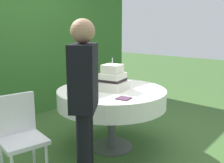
{
  "coord_description": "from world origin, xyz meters",
  "views": [
    {
      "loc": [
        -2.5,
        -2.03,
        1.55
      ],
      "look_at": [
        -0.0,
        -0.01,
        0.87
      ],
      "focal_mm": 42.84,
      "sensor_mm": 36.0,
      "label": 1
    }
  ],
  "objects_px": {
    "garden_chair": "(19,131)",
    "standing_person": "(84,100)",
    "cake_table": "(112,98)",
    "serving_plate_left": "(146,87)",
    "serving_plate_far": "(117,82)",
    "wedding_cake": "(112,79)",
    "napkin_stack": "(124,98)",
    "serving_plate_near": "(72,93)"
  },
  "relations": [
    {
      "from": "garden_chair",
      "to": "serving_plate_left",
      "type": "bearing_deg",
      "value": -17.41
    },
    {
      "from": "serving_plate_left",
      "to": "standing_person",
      "type": "xyz_separation_m",
      "value": [
        -1.31,
        -0.2,
        0.16
      ]
    },
    {
      "from": "serving_plate_far",
      "to": "wedding_cake",
      "type": "bearing_deg",
      "value": -149.73
    },
    {
      "from": "serving_plate_far",
      "to": "napkin_stack",
      "type": "distance_m",
      "value": 0.87
    },
    {
      "from": "serving_plate_near",
      "to": "standing_person",
      "type": "relative_size",
      "value": 0.09
    },
    {
      "from": "wedding_cake",
      "to": "serving_plate_near",
      "type": "bearing_deg",
      "value": 152.82
    },
    {
      "from": "serving_plate_far",
      "to": "serving_plate_near",
      "type": "bearing_deg",
      "value": 178.88
    },
    {
      "from": "serving_plate_left",
      "to": "standing_person",
      "type": "distance_m",
      "value": 1.33
    },
    {
      "from": "cake_table",
      "to": "garden_chair",
      "type": "height_order",
      "value": "garden_chair"
    },
    {
      "from": "cake_table",
      "to": "standing_person",
      "type": "xyz_separation_m",
      "value": [
        -0.96,
        -0.48,
        0.27
      ]
    },
    {
      "from": "serving_plate_far",
      "to": "napkin_stack",
      "type": "xyz_separation_m",
      "value": [
        -0.64,
        -0.59,
        0.0
      ]
    },
    {
      "from": "serving_plate_near",
      "to": "standing_person",
      "type": "height_order",
      "value": "standing_person"
    },
    {
      "from": "serving_plate_left",
      "to": "serving_plate_far",
      "type": "bearing_deg",
      "value": 86.25
    },
    {
      "from": "serving_plate_far",
      "to": "standing_person",
      "type": "bearing_deg",
      "value": -152.57
    },
    {
      "from": "serving_plate_far",
      "to": "standing_person",
      "type": "xyz_separation_m",
      "value": [
        -1.34,
        -0.69,
        0.16
      ]
    },
    {
      "from": "serving_plate_far",
      "to": "garden_chair",
      "type": "relative_size",
      "value": 0.13
    },
    {
      "from": "cake_table",
      "to": "wedding_cake",
      "type": "distance_m",
      "value": 0.23
    },
    {
      "from": "standing_person",
      "to": "cake_table",
      "type": "bearing_deg",
      "value": 26.68
    },
    {
      "from": "garden_chair",
      "to": "standing_person",
      "type": "relative_size",
      "value": 0.56
    },
    {
      "from": "serving_plate_far",
      "to": "serving_plate_left",
      "type": "height_order",
      "value": "same"
    },
    {
      "from": "cake_table",
      "to": "wedding_cake",
      "type": "bearing_deg",
      "value": -61.88
    },
    {
      "from": "serving_plate_far",
      "to": "garden_chair",
      "type": "bearing_deg",
      "value": -179.39
    },
    {
      "from": "wedding_cake",
      "to": "serving_plate_left",
      "type": "distance_m",
      "value": 0.45
    },
    {
      "from": "wedding_cake",
      "to": "garden_chair",
      "type": "height_order",
      "value": "wedding_cake"
    },
    {
      "from": "wedding_cake",
      "to": "garden_chair",
      "type": "bearing_deg",
      "value": 170.33
    },
    {
      "from": "garden_chair",
      "to": "napkin_stack",
      "type": "bearing_deg",
      "value": -31.9
    },
    {
      "from": "cake_table",
      "to": "standing_person",
      "type": "distance_m",
      "value": 1.11
    },
    {
      "from": "wedding_cake",
      "to": "napkin_stack",
      "type": "bearing_deg",
      "value": -125.26
    },
    {
      "from": "garden_chair",
      "to": "serving_plate_near",
      "type": "bearing_deg",
      "value": 2.58
    },
    {
      "from": "serving_plate_near",
      "to": "garden_chair",
      "type": "xyz_separation_m",
      "value": [
        -0.73,
        -0.03,
        -0.23
      ]
    },
    {
      "from": "wedding_cake",
      "to": "serving_plate_left",
      "type": "relative_size",
      "value": 3.49
    },
    {
      "from": "wedding_cake",
      "to": "napkin_stack",
      "type": "xyz_separation_m",
      "value": [
        -0.26,
        -0.37,
        -0.12
      ]
    },
    {
      "from": "wedding_cake",
      "to": "standing_person",
      "type": "xyz_separation_m",
      "value": [
        -0.96,
        -0.48,
        0.04
      ]
    },
    {
      "from": "napkin_stack",
      "to": "serving_plate_left",
      "type": "bearing_deg",
      "value": 8.94
    },
    {
      "from": "wedding_cake",
      "to": "garden_chair",
      "type": "xyz_separation_m",
      "value": [
        -1.18,
        0.2,
        -0.35
      ]
    },
    {
      "from": "serving_plate_near",
      "to": "garden_chair",
      "type": "relative_size",
      "value": 0.16
    },
    {
      "from": "napkin_stack",
      "to": "garden_chair",
      "type": "height_order",
      "value": "garden_chair"
    },
    {
      "from": "napkin_stack",
      "to": "serving_plate_far",
      "type": "bearing_deg",
      "value": 42.81
    },
    {
      "from": "standing_person",
      "to": "serving_plate_left",
      "type": "bearing_deg",
      "value": 8.72
    },
    {
      "from": "wedding_cake",
      "to": "garden_chair",
      "type": "distance_m",
      "value": 1.25
    },
    {
      "from": "napkin_stack",
      "to": "serving_plate_near",
      "type": "bearing_deg",
      "value": 107.75
    },
    {
      "from": "serving_plate_left",
      "to": "wedding_cake",
      "type": "bearing_deg",
      "value": 141.02
    }
  ]
}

